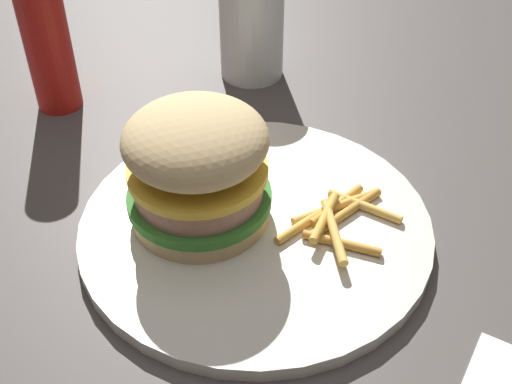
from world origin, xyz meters
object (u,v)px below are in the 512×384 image
(ketchup_bottle, at_px, (47,42))
(drink_glass, at_px, (252,26))
(sandwich, at_px, (197,166))
(fries_pile, at_px, (337,218))
(plate, at_px, (256,227))

(ketchup_bottle, bearing_deg, drink_glass, 50.26)
(sandwich, height_order, drink_glass, drink_glass)
(sandwich, xyz_separation_m, fries_pile, (0.09, 0.05, -0.04))
(fries_pile, relative_size, drink_glass, 0.82)
(fries_pile, height_order, drink_glass, drink_glass)
(plate, distance_m, drink_glass, 0.25)
(sandwich, xyz_separation_m, ketchup_bottle, (-0.23, 0.07, 0.01))
(sandwich, bearing_deg, ketchup_bottle, 163.04)
(ketchup_bottle, bearing_deg, plate, -10.97)
(plate, relative_size, sandwich, 2.46)
(plate, xyz_separation_m, sandwich, (-0.04, -0.02, 0.05))
(plate, height_order, drink_glass, drink_glass)
(drink_glass, xyz_separation_m, ketchup_bottle, (-0.13, -0.16, 0.01))
(sandwich, relative_size, drink_glass, 0.95)
(sandwich, relative_size, ketchup_bottle, 0.81)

